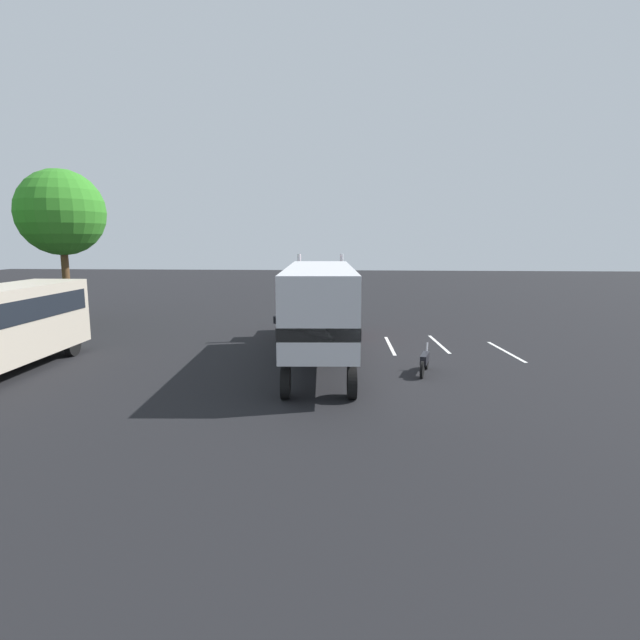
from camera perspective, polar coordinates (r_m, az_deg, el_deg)
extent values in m
plane|color=black|center=(27.17, 0.28, -2.00)|extent=(120.00, 120.00, 0.00)
cube|color=silver|center=(25.35, 7.94, -2.88)|extent=(4.40, 0.31, 0.01)
cube|color=silver|center=(26.19, 13.33, -2.66)|extent=(4.40, 0.46, 0.01)
cube|color=silver|center=(25.35, 20.30, -3.37)|extent=(4.39, 0.62, 0.01)
cube|color=#B21919|center=(28.55, 0.07, 2.00)|extent=(1.95, 2.61, 1.20)
cube|color=#B21919|center=(26.90, 0.05, 2.63)|extent=(1.55, 2.58, 2.20)
cube|color=silver|center=(29.48, 0.08, 2.23)|extent=(0.21, 2.10, 1.08)
cube|color=black|center=(28.54, 0.07, 2.12)|extent=(1.95, 2.65, 0.36)
cylinder|color=silver|center=(26.32, -2.35, 3.80)|extent=(0.18, 0.18, 3.40)
cylinder|color=silver|center=(26.31, 2.45, 3.79)|extent=(0.18, 0.18, 3.40)
cube|color=silver|center=(20.53, -0.04, 2.15)|extent=(10.64, 3.24, 2.80)
cube|color=black|center=(20.58, -0.04, 0.99)|extent=(10.64, 3.28, 0.44)
cylinder|color=silver|center=(27.52, -2.65, 0.15)|extent=(1.34, 0.72, 0.64)
cylinder|color=black|center=(29.03, -2.10, -0.18)|extent=(1.12, 0.37, 1.10)
cylinder|color=black|center=(29.02, 2.25, -0.18)|extent=(1.12, 0.37, 1.10)
cylinder|color=black|center=(26.77, -2.31, -0.97)|extent=(1.12, 0.37, 1.10)
cylinder|color=black|center=(26.76, 2.41, -0.98)|extent=(1.12, 0.37, 1.10)
cylinder|color=black|center=(21.92, -2.90, -3.25)|extent=(1.12, 0.37, 1.10)
cylinder|color=black|center=(21.90, 2.86, -3.25)|extent=(1.12, 0.37, 1.10)
cylinder|color=black|center=(16.84, -3.92, -7.08)|extent=(1.12, 0.37, 1.10)
cylinder|color=black|center=(16.82, 3.64, -7.09)|extent=(1.12, 0.37, 1.10)
cylinder|color=black|center=(26.21, -4.68, -1.53)|extent=(0.18, 0.18, 0.82)
cylinder|color=black|center=(26.06, -4.64, -1.59)|extent=(0.18, 0.18, 0.82)
cylinder|color=gray|center=(26.01, -4.68, -0.04)|extent=(0.34, 0.34, 0.58)
sphere|color=tan|center=(25.95, -4.69, 0.84)|extent=(0.23, 0.23, 0.23)
cube|color=black|center=(25.99, -5.12, 0.01)|extent=(0.29, 0.22, 0.36)
cylinder|color=black|center=(26.62, -30.51, -2.42)|extent=(1.00, 0.30, 1.00)
cylinder|color=black|center=(25.45, -26.28, -2.57)|extent=(1.00, 0.30, 1.00)
cylinder|color=black|center=(21.04, 12.01, -4.58)|extent=(0.66, 0.27, 0.66)
cylinder|color=black|center=(19.64, 11.51, -5.55)|extent=(0.66, 0.27, 0.66)
cube|color=black|center=(20.27, 11.79, -4.28)|extent=(1.12, 0.51, 0.36)
cylinder|color=silver|center=(20.84, 12.02, -3.44)|extent=(0.29, 0.14, 0.69)
cylinder|color=brown|center=(34.79, -26.80, 3.67)|extent=(0.44, 0.44, 5.05)
sphere|color=#328223|center=(34.73, -27.32, 10.79)|extent=(5.16, 5.16, 5.16)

